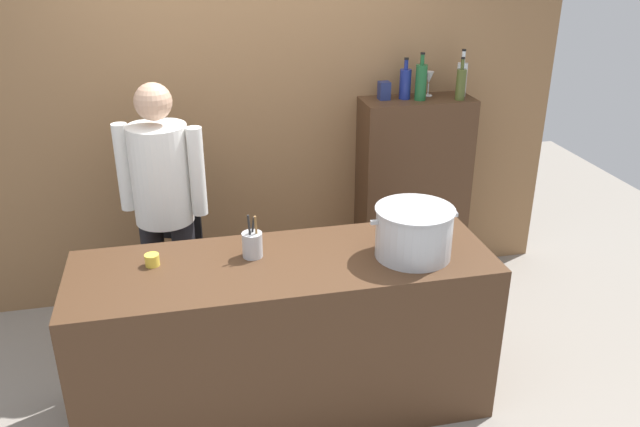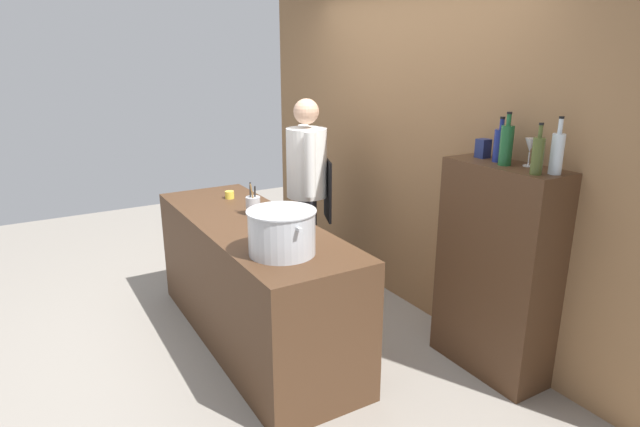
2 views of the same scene
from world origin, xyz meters
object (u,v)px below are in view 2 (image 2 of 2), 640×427
at_px(utensil_crock, 253,205).
at_px(spice_tin_navy, 483,148).
at_px(wine_bottle_clear, 557,153).
at_px(chef, 307,182).
at_px(wine_bottle_cobalt, 500,145).
at_px(wine_glass_wide, 530,146).
at_px(wine_bottle_olive, 538,155).
at_px(stockpot_large, 282,232).
at_px(wine_bottle_green, 506,144).
at_px(butter_jar, 230,195).

xyz_separation_m(utensil_crock, spice_tin_navy, (1.04, 1.14, 0.47)).
relative_size(utensil_crock, wine_bottle_clear, 0.75).
distance_m(chef, wine_bottle_cobalt, 1.75).
bearing_deg(utensil_crock, wine_glass_wide, 40.52).
xyz_separation_m(wine_bottle_olive, wine_glass_wide, (-0.17, 0.15, 0.01)).
bearing_deg(spice_tin_navy, wine_bottle_olive, -13.49).
relative_size(wine_bottle_cobalt, wine_bottle_olive, 0.97).
distance_m(wine_bottle_olive, wine_bottle_clear, 0.11).
height_order(stockpot_large, utensil_crock, stockpot_large).
relative_size(wine_bottle_cobalt, wine_bottle_clear, 0.87).
xyz_separation_m(stockpot_large, wine_bottle_green, (0.48, 1.24, 0.47)).
relative_size(stockpot_large, wine_bottle_clear, 1.46).
xyz_separation_m(wine_bottle_clear, wine_glass_wide, (-0.21, 0.05, -0.00)).
relative_size(butter_jar, wine_glass_wide, 0.44).
relative_size(chef, wine_bottle_cobalt, 6.10).
height_order(chef, spice_tin_navy, chef).
bearing_deg(wine_bottle_cobalt, wine_bottle_clear, -1.18).
bearing_deg(wine_bottle_olive, stockpot_large, -121.81).
height_order(wine_bottle_olive, wine_bottle_clear, wine_bottle_clear).
height_order(chef, wine_bottle_green, wine_bottle_green).
height_order(stockpot_large, spice_tin_navy, spice_tin_navy).
height_order(chef, wine_bottle_clear, wine_bottle_clear).
height_order(stockpot_large, wine_bottle_green, wine_bottle_green).
distance_m(chef, utensil_crock, 0.81).
relative_size(chef, wine_glass_wide, 10.06).
distance_m(wine_bottle_clear, wine_glass_wide, 0.22).
bearing_deg(wine_bottle_cobalt, chef, -164.87).
xyz_separation_m(chef, wine_bottle_cobalt, (1.62, 0.44, 0.51)).
height_order(chef, wine_glass_wide, chef).
height_order(wine_bottle_cobalt, wine_bottle_clear, wine_bottle_clear).
relative_size(chef, utensil_crock, 7.04).
distance_m(chef, wine_bottle_olive, 2.06).
bearing_deg(wine_bottle_green, chef, -167.28).
height_order(butter_jar, wine_bottle_green, wine_bottle_green).
height_order(chef, butter_jar, chef).
relative_size(wine_bottle_green, wine_glass_wide, 1.89).
xyz_separation_m(utensil_crock, wine_glass_wide, (1.37, 1.17, 0.52)).
bearing_deg(wine_bottle_olive, wine_bottle_cobalt, 163.33).
relative_size(wine_bottle_green, wine_bottle_cobalt, 1.15).
distance_m(butter_jar, wine_glass_wide, 2.26).
bearing_deg(wine_glass_wide, utensil_crock, -139.48).
distance_m(wine_bottle_cobalt, spice_tin_navy, 0.15).
relative_size(stockpot_large, wine_glass_wide, 2.77).
height_order(utensil_crock, wine_bottle_green, wine_bottle_green).
bearing_deg(wine_bottle_cobalt, utensil_crock, -136.46).
bearing_deg(wine_glass_wide, butter_jar, -148.21).
bearing_deg(stockpot_large, wine_bottle_cobalt, 73.33).
bearing_deg(stockpot_large, butter_jar, 172.07).
distance_m(chef, spice_tin_navy, 1.61).
relative_size(wine_bottle_olive, wine_bottle_clear, 0.90).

